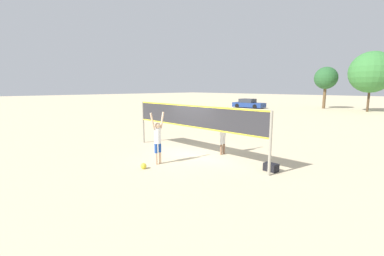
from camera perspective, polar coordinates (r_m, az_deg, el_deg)
ground_plane at (r=11.99m, az=0.00°, el=-6.05°), size 200.00×200.00×0.00m
volleyball_net at (r=11.66m, az=0.00°, el=1.95°), size 7.91×0.10×2.33m
player_spiker at (r=10.49m, az=-7.64°, el=-2.02°), size 0.28×0.70×2.14m
player_blocker at (r=11.98m, az=6.89°, el=-0.41°), size 0.28×0.71×2.21m
volleyball at (r=10.19m, az=-10.71°, el=-8.29°), size 0.23×0.23×0.23m
gear_bag at (r=10.20m, az=17.15°, el=-8.33°), size 0.51×0.32×0.30m
parked_car_near at (r=40.08m, az=12.44°, el=5.27°), size 4.91×2.24×1.38m
tree_left_cluster at (r=42.70m, az=27.61°, el=9.77°), size 3.21×3.21×6.05m
tree_right_cluster at (r=39.88m, az=35.01°, el=10.13°), size 5.16×5.16×7.57m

